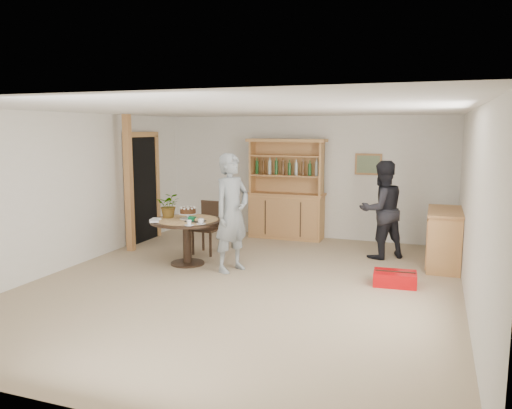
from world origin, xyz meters
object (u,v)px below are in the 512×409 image
(adult_person, at_px, (382,210))
(red_suitcase, at_px, (395,279))
(sideboard, at_px, (444,238))
(teen_boy, at_px, (232,213))
(dining_table, at_px, (187,229))
(dining_chair, at_px, (209,224))
(hutch, at_px, (287,205))

(adult_person, xyz_separation_m, red_suitcase, (0.37, -1.54, -0.75))
(adult_person, height_order, red_suitcase, adult_person)
(sideboard, relative_size, teen_boy, 0.68)
(dining_table, height_order, red_suitcase, dining_table)
(dining_chair, distance_m, teen_boy, 1.32)
(hutch, relative_size, dining_table, 1.70)
(sideboard, distance_m, adult_person, 1.13)
(dining_chair, height_order, adult_person, adult_person)
(hutch, bearing_deg, dining_table, -111.15)
(adult_person, bearing_deg, red_suitcase, 65.12)
(dining_table, bearing_deg, hutch, 68.85)
(sideboard, bearing_deg, dining_chair, -173.53)
(hutch, xyz_separation_m, sideboard, (3.04, -1.24, -0.22))
(sideboard, relative_size, dining_table, 1.05)
(teen_boy, bearing_deg, dining_chair, 65.43)
(hutch, distance_m, dining_chair, 1.96)
(teen_boy, height_order, adult_person, teen_boy)
(dining_table, bearing_deg, adult_person, 27.12)
(red_suitcase, bearing_deg, dining_chair, 161.86)
(sideboard, xyz_separation_m, red_suitcase, (-0.66, -1.30, -0.37))
(hutch, distance_m, red_suitcase, 3.53)
(dining_chair, bearing_deg, dining_table, -85.73)
(sideboard, bearing_deg, teen_boy, -156.39)
(sideboard, bearing_deg, red_suitcase, -117.06)
(dining_chair, distance_m, adult_person, 3.07)
(hutch, relative_size, teen_boy, 1.09)
(adult_person, bearing_deg, dining_chair, -25.27)
(hutch, relative_size, red_suitcase, 3.26)
(hutch, distance_m, teen_boy, 2.64)
(sideboard, distance_m, teen_boy, 3.49)
(sideboard, xyz_separation_m, dining_table, (-4.02, -1.28, 0.13))
(teen_boy, bearing_deg, hutch, 20.42)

